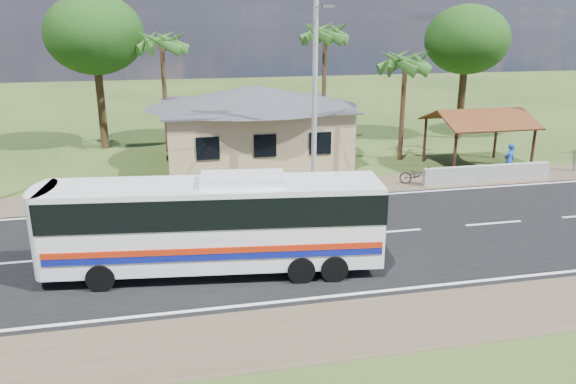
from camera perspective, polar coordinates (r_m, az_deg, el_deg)
The scene contains 14 objects.
ground at distance 21.46m, azimuth -0.78°, elevation -5.02°, with size 120.00×120.00×0.00m, color #2A4318.
road at distance 21.46m, azimuth -0.78°, elevation -5.00°, with size 120.00×16.00×0.03m.
house at distance 33.28m, azimuth -3.57°, elevation 7.77°, with size 12.40×10.00×5.00m.
waiting_shed at distance 33.11m, azimuth 18.86°, elevation 6.98°, with size 5.20×4.48×3.35m.
concrete_barrier at distance 30.66m, azimuth 19.56°, elevation 1.76°, with size 7.00×0.30×0.90m, color #9E9E99.
utility_poles at distance 26.87m, azimuth 2.07°, elevation 12.22°, with size 32.80×2.22×11.00m.
palm_near at distance 33.36m, azimuth 11.84°, elevation 12.78°, with size 2.80×2.80×6.70m.
palm_mid at distance 36.34m, azimuth 3.78°, elevation 15.74°, with size 2.80×2.80×8.20m.
palm_far at distance 35.49m, azimuth -12.74°, elevation 14.55°, with size 2.80×2.80×7.70m.
tree_behind_house at distance 37.69m, azimuth -19.07°, elevation 14.86°, with size 6.00×6.00×9.61m.
tree_behind_shed at distance 40.68m, azimuth 17.71°, elevation 14.49°, with size 5.60×5.60×9.02m.
coach_bus at distance 18.42m, azimuth -7.31°, elevation -2.64°, with size 10.99×3.58×3.35m.
motorcycle at distance 29.28m, azimuth 13.06°, elevation 1.69°, with size 0.64×1.84×0.97m, color black.
person at distance 31.72m, azimuth 21.55°, elevation 2.97°, with size 0.69×0.45×1.89m, color #1A4391.
Camera 1 is at (-3.89, -19.45, 8.18)m, focal length 35.00 mm.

